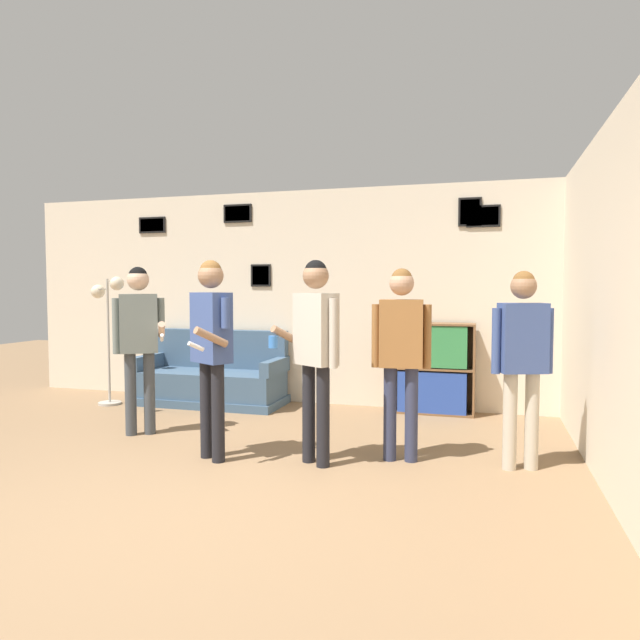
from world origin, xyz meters
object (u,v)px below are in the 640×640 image
person_player_foreground_left (139,332)px  person_player_foreground_center (211,337)px  person_spectator_near_bookshelf (401,344)px  bookshelf (433,369)px  floor_lamp (108,312)px  person_spectator_far_right (522,349)px  couch (212,380)px  bottle_on_floor (149,403)px  person_watcher_holding_cup (315,339)px

person_player_foreground_left → person_player_foreground_center: bearing=-27.3°
person_player_foreground_center → person_spectator_near_bookshelf: 1.61m
bookshelf → floor_lamp: floor_lamp is taller
floor_lamp → person_spectator_far_right: (4.83, -1.27, -0.18)m
couch → person_player_foreground_center: size_ratio=1.10×
person_player_foreground_center → bottle_on_floor: 2.37m
bookshelf → couch: bearing=-176.0°
couch → person_spectator_near_bookshelf: (2.65, -1.74, 0.70)m
couch → bookshelf: bearing=4.0°
couch → bottle_on_floor: bearing=-126.2°
person_spectator_far_right → bottle_on_floor: (-4.11, 1.03, -0.88)m
person_player_foreground_left → person_spectator_near_bookshelf: (2.63, -0.14, -0.03)m
couch → floor_lamp: floor_lamp is taller
person_watcher_holding_cup → bottle_on_floor: bearing=151.0°
bookshelf → person_spectator_far_right: 2.13m
floor_lamp → person_player_foreground_left: bearing=-43.7°
couch → person_watcher_holding_cup: 2.94m
bookshelf → person_spectator_near_bookshelf: 1.99m
floor_lamp → bookshelf: bearing=8.9°
couch → floor_lamp: size_ratio=1.16×
person_watcher_holding_cup → person_spectator_far_right: person_watcher_holding_cup is taller
floor_lamp → bottle_on_floor: size_ratio=6.15×
person_spectator_far_right → bottle_on_floor: size_ratio=6.14×
person_watcher_holding_cup → person_spectator_far_right: size_ratio=1.06×
bookshelf → person_spectator_far_right: (0.87, -1.89, 0.45)m
person_watcher_holding_cup → person_player_foreground_center: bearing=-172.1°
person_player_foreground_left → floor_lamp: bearing=136.3°
bookshelf → person_watcher_holding_cup: size_ratio=0.62×
couch → bookshelf: bookshelf is taller
floor_lamp → bottle_on_floor: 1.31m
couch → person_player_foreground_left: size_ratio=1.11×
floor_lamp → person_spectator_near_bookshelf: person_spectator_near_bookshelf is taller
couch → person_player_foreground_left: bearing=-89.3°
person_player_foreground_center → person_spectator_near_bookshelf: size_ratio=1.04×
person_player_foreground_left → person_player_foreground_center: (1.08, -0.56, 0.02)m
person_player_foreground_center → person_watcher_holding_cup: person_player_foreground_center is taller
person_player_foreground_left → person_spectator_near_bookshelf: person_player_foreground_left is taller
person_player_foreground_center → bottle_on_floor: (-1.59, 1.49, -0.95)m
bookshelf → bottle_on_floor: 3.38m
person_player_foreground_center → person_spectator_near_bookshelf: (1.55, 0.42, -0.05)m
bottle_on_floor → person_spectator_far_right: bearing=-14.0°
bookshelf → person_player_foreground_left: size_ratio=0.63×
person_player_foreground_left → person_watcher_holding_cup: (1.96, -0.43, 0.02)m
couch → person_spectator_far_right: size_ratio=1.16×
couch → person_spectator_near_bookshelf: size_ratio=1.14×
couch → person_player_foreground_left: person_player_foreground_left is taller
couch → person_spectator_far_right: 4.05m
person_spectator_near_bookshelf → couch: bearing=146.7°
person_player_foreground_left → person_spectator_far_right: (3.60, -0.09, -0.05)m
couch → bookshelf: (2.75, 0.19, 0.23)m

